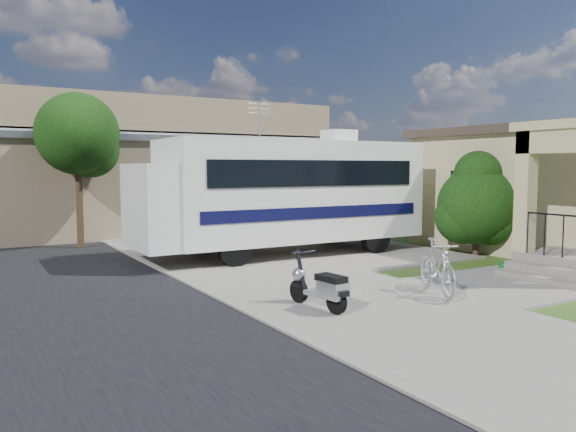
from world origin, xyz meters
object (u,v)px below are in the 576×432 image
motorhome (283,192)px  shrub (476,202)px  bicycle (437,270)px  scooter (321,287)px  garden_hose (509,269)px

motorhome → shrub: motorhome is taller
motorhome → bicycle: 5.85m
scooter → bicycle: bearing=-10.3°
motorhome → bicycle: bearing=-89.9°
motorhome → shrub: bearing=-29.3°
bicycle → scooter: bearing=-160.5°
scooter → bicycle: 2.47m
motorhome → scooter: (-2.52, -5.53, -1.32)m
scooter → garden_hose: bearing=1.0°
motorhome → garden_hose: motorhome is taller
shrub → garden_hose: size_ratio=6.64×
motorhome → garden_hose: (3.08, -4.86, -1.65)m
motorhome → garden_hose: 5.99m
scooter → garden_hose: scooter is taller
motorhome → shrub: (4.56, -2.63, -0.29)m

